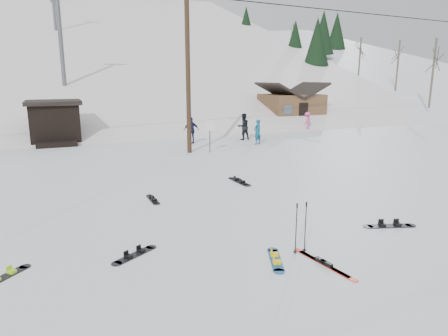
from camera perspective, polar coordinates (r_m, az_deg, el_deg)
name	(u,v)px	position (r m, az deg, el deg)	size (l,w,h in m)	color
ground	(290,258)	(9.94, 9.43, -12.56)	(200.00, 200.00, 0.00)	white
ski_slope	(97,184)	(64.80, -17.70, -2.25)	(60.00, 75.00, 45.00)	white
ridge_right	(321,164)	(73.37, 13.64, 0.53)	(34.00, 85.00, 36.00)	white
treeline_right	(345,105)	(64.37, 16.94, 8.56)	(20.00, 60.00, 10.00)	black
treeline_crest	(79,97)	(93.77, -20.03, 9.53)	(50.00, 6.00, 10.00)	black
utility_pole	(188,69)	(22.62, -5.18, 13.95)	(2.00, 0.26, 9.00)	#3A2819
trail_sign	(210,130)	(22.77, -2.03, 5.40)	(0.50, 0.09, 1.85)	#595B60
lift_hut	(55,122)	(28.63, -23.00, 6.11)	(3.40, 4.10, 2.75)	black
lift_tower_near	(60,32)	(37.73, -22.38, 17.47)	(2.20, 0.36, 8.00)	#595B60
cabin	(291,108)	(37.39, 9.56, 8.48)	(5.39, 4.40, 3.77)	brown
hero_snowboard	(276,260)	(9.75, 7.39, -12.84)	(0.69, 1.31, 0.10)	#165292
hero_skis	(324,263)	(9.77, 14.06, -13.06)	(0.40, 1.94, 0.10)	red
ski_poles	(301,228)	(9.96, 10.91, -8.37)	(0.36, 0.10, 1.31)	black
board_scatter_a	(135,255)	(10.15, -12.65, -11.98)	(1.20, 0.85, 0.10)	black
board_scatter_b	(153,199)	(14.34, -10.13, -4.42)	(0.26, 1.29, 0.09)	black
board_scatter_c	(4,277)	(10.13, -28.92, -13.44)	(1.02, 0.99, 0.09)	black
board_scatter_d	(390,226)	(12.65, 22.58, -7.60)	(1.50, 0.70, 0.11)	black
board_scatter_f	(239,181)	(16.49, 2.20, -1.92)	(0.40, 1.62, 0.11)	black
skier_teal	(257,132)	(25.69, 4.80, 5.14)	(0.58, 0.38, 1.60)	#0A506C
skier_dark	(243,127)	(27.57, 2.78, 5.93)	(0.88, 0.69, 1.81)	black
skier_pink	(307,121)	(33.02, 11.82, 6.55)	(0.97, 0.56, 1.50)	#D94C8E
skier_navy	(191,130)	(25.96, -4.68, 5.39)	(1.02, 0.42, 1.74)	#1A193F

